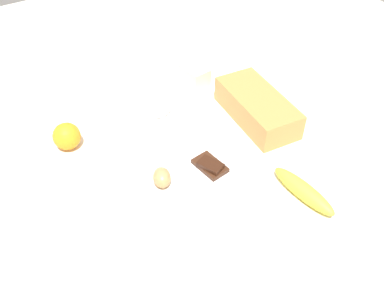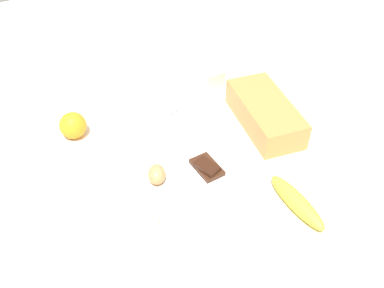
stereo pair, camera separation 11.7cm
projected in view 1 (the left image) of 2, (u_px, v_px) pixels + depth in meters
ground_plane at (192, 157)px, 1.20m from camera, size 2.40×2.40×0.02m
loaf_pan at (257, 107)px, 1.28m from camera, size 0.29×0.15×0.08m
flour_bowl at (154, 111)px, 1.29m from camera, size 0.14×0.14×0.06m
sugar_bowl at (146, 228)px, 0.98m from camera, size 0.12×0.12×0.06m
banana at (304, 191)px, 1.07m from camera, size 0.19×0.06×0.04m
orange_fruit at (67, 136)px, 1.19m from camera, size 0.08×0.08×0.08m
butter_block at (195, 75)px, 1.43m from camera, size 0.10×0.07×0.06m
egg_near_butter at (162, 178)px, 1.10m from camera, size 0.07×0.06×0.04m
chocolate_plate at (210, 168)px, 1.15m from camera, size 0.13×0.13×0.03m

